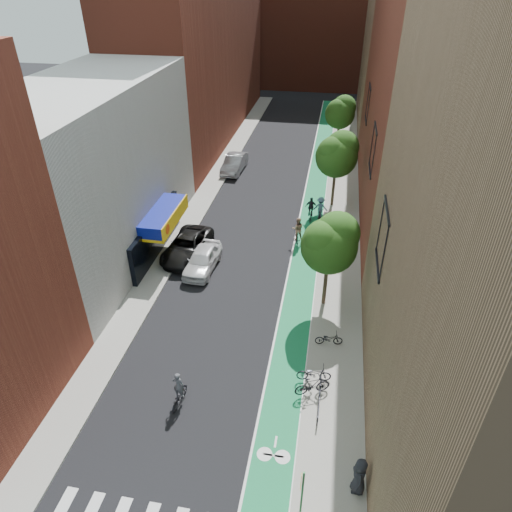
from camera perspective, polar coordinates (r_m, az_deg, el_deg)
The scene contains 25 objects.
ground at distance 23.20m, azimuth -7.88°, elevation -20.00°, with size 160.00×160.00×0.00m, color black.
bike_lane at distance 43.17m, azimuth 7.39°, elevation 7.57°, with size 2.00×68.00×0.01m, color #15774C.
sidewalk_left at distance 44.58m, azimuth -5.66°, elevation 8.65°, with size 2.00×68.00×0.15m, color gray.
sidewalk_right at distance 43.13m, azimuth 10.73°, elevation 7.34°, with size 3.00×68.00×0.15m, color gray.
building_left_white at distance 33.93m, azimuth -19.86°, elevation 9.64°, with size 8.00×20.00×12.00m, color silver.
building_left_far_red at distance 57.86m, azimuth -7.11°, elevation 25.54°, with size 8.00×36.00×22.00m, color maroon.
building_right_near_tan at distance 18.94m, azimuth 28.99°, elevation -1.43°, with size 8.00×20.00×18.00m, color #8C6B4C.
building_right_mid_red at distance 40.26m, azimuth 20.78°, elevation 20.54°, with size 8.00×28.00×22.00m, color maroon.
building_right_far_tan at distance 64.05m, azimuth 17.39°, elevation 23.34°, with size 8.00×20.00×18.00m, color #8C6B4C.
building_far_closure at distance 85.59m, azimuth 7.26°, elevation 27.27°, with size 30.00×14.00×20.00m, color maroon.
tree_near at distance 26.84m, azimuth 9.28°, elevation 1.74°, with size 3.40×3.36×6.42m.
tree_mid at distance 39.43m, azimuth 10.14°, elevation 12.53°, with size 3.55×3.53×6.74m.
tree_far at distance 52.90m, azimuth 10.53°, elevation 17.34°, with size 3.30×3.25×6.21m.
sign_pole at distance 19.14m, azimuth 5.74°, elevation -27.36°, with size 0.13×0.71×3.00m.
parked_car_white at distance 32.16m, azimuth -6.69°, elevation -0.43°, with size 1.84×4.58×1.56m, color silver.
parked_car_black at distance 33.81m, azimuth -8.61°, elevation 1.22°, with size 2.59×5.61×1.56m, color black.
parked_car_silver at distance 47.78m, azimuth -2.71°, elevation 11.49°, with size 1.77×5.07×1.67m, color #92969A.
cyclist_lead at distance 23.57m, azimuth -9.61°, elevation -16.56°, with size 0.74×1.68×1.94m.
cyclist_lane_near at distance 34.94m, azimuth 5.21°, elevation 2.94°, with size 0.97×1.69×2.17m.
cyclist_lane_mid at distance 38.47m, azimuth 6.87°, elevation 5.57°, with size 0.98×1.57×2.02m.
cyclist_lane_far at distance 38.28m, azimuth 8.03°, elevation 5.62°, with size 1.22×1.81×2.15m.
parked_bike_near at distance 24.33m, azimuth 7.24°, elevation -14.36°, with size 0.62×1.78×0.94m, color black.
parked_bike_mid at distance 23.68m, azimuth 7.04°, elevation -15.76°, with size 0.51×1.82×1.09m, color black.
parked_bike_far at distance 26.35m, azimuth 9.10°, elevation -10.16°, with size 0.54×1.55×0.82m, color black.
pedestrian at distance 20.69m, azimuth 12.80°, elevation -25.21°, with size 0.92×0.60×1.89m, color black.
Camera 1 is at (5.35, -13.00, 18.46)m, focal length 32.00 mm.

